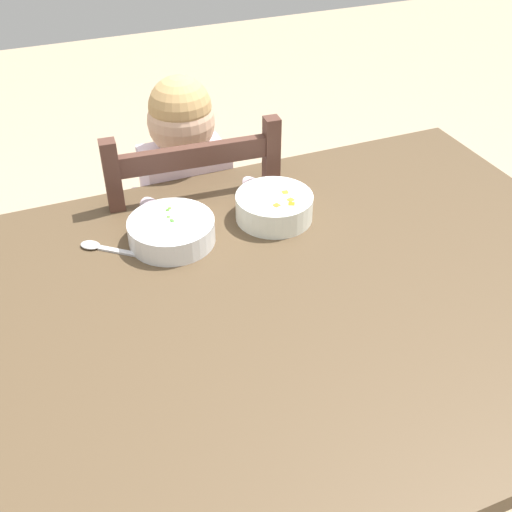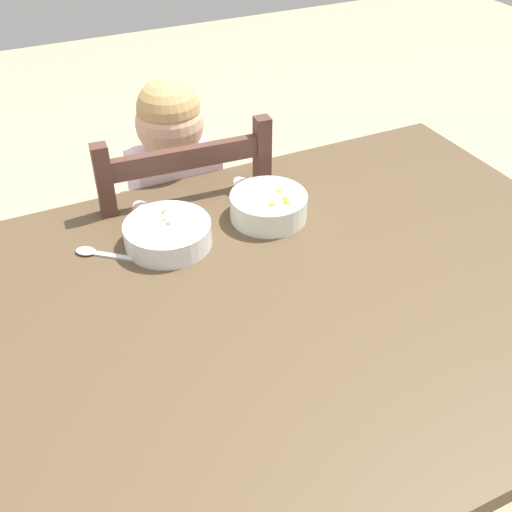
% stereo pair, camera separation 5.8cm
% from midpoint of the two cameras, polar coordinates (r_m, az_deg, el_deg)
% --- Properties ---
extents(ground_plane, '(8.00, 8.00, 0.00)m').
position_cam_midpoint_polar(ground_plane, '(1.76, 0.23, -22.18)').
color(ground_plane, tan).
extents(dining_table, '(1.49, 1.01, 0.73)m').
position_cam_midpoint_polar(dining_table, '(1.25, 0.30, -6.97)').
color(dining_table, brown).
rests_on(dining_table, ground).
extents(dining_chair, '(0.45, 0.45, 0.90)m').
position_cam_midpoint_polar(dining_chair, '(1.77, -7.88, -0.11)').
color(dining_chair, '#4E3026').
rests_on(dining_chair, ground).
extents(child_figure, '(0.32, 0.31, 0.97)m').
position_cam_midpoint_polar(child_figure, '(1.65, -8.21, 4.96)').
color(child_figure, silver).
rests_on(child_figure, ground).
extents(bowl_of_peas, '(0.19, 0.19, 0.05)m').
position_cam_midpoint_polar(bowl_of_peas, '(1.33, -9.42, 2.07)').
color(bowl_of_peas, white).
rests_on(bowl_of_peas, dining_table).
extents(bowl_of_carrots, '(0.17, 0.17, 0.06)m').
position_cam_midpoint_polar(bowl_of_carrots, '(1.39, -0.02, 4.67)').
color(bowl_of_carrots, white).
rests_on(bowl_of_carrots, dining_table).
extents(spoon, '(0.12, 0.10, 0.01)m').
position_cam_midpoint_polar(spoon, '(1.34, -15.92, 0.28)').
color(spoon, silver).
rests_on(spoon, dining_table).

